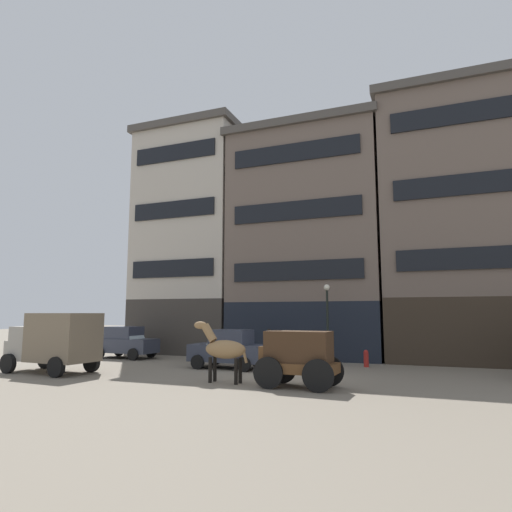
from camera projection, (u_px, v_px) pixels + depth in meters
name	position (u px, v px, depth m)	size (l,w,h in m)	color
ground_plane	(285.00, 377.00, 18.07)	(120.00, 120.00, 0.00)	slate
building_far_left	(193.00, 238.00, 30.67)	(7.53, 5.59, 15.56)	#38332D
building_center_left	(307.00, 240.00, 27.60)	(9.57, 5.59, 14.25)	black
building_center_right	(474.00, 221.00, 24.20)	(10.12, 5.59, 15.23)	#33281E
cargo_wagon	(297.00, 355.00, 15.70)	(2.97, 1.63, 1.98)	brown
draft_horse	(223.00, 349.00, 16.79)	(2.35, 0.68, 2.30)	#937047
delivery_truck_near	(54.00, 340.00, 19.57)	(4.46, 2.39, 2.62)	gray
sedan_dark	(229.00, 349.00, 21.06)	(3.74, 1.94, 1.83)	#333847
sedan_light	(126.00, 342.00, 25.86)	(3.74, 1.93, 1.83)	#333847
pedestrian_officer	(269.00, 345.00, 22.89)	(0.51, 0.51, 1.79)	black
streetlamp_curbside	(327.00, 312.00, 22.88)	(0.32, 0.32, 4.12)	black
fire_hydrant_curbside	(366.00, 358.00, 21.52)	(0.24, 0.24, 0.83)	maroon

